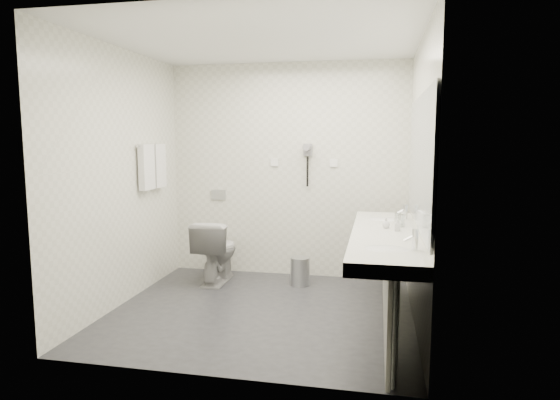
# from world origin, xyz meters

# --- Properties ---
(floor) EXTENTS (2.80, 2.80, 0.00)m
(floor) POSITION_xyz_m (0.00, 0.00, 0.00)
(floor) COLOR #2B2C31
(floor) RESTS_ON ground
(ceiling) EXTENTS (2.80, 2.80, 0.00)m
(ceiling) POSITION_xyz_m (0.00, 0.00, 2.50)
(ceiling) COLOR white
(ceiling) RESTS_ON wall_back
(wall_back) EXTENTS (2.80, 0.00, 2.80)m
(wall_back) POSITION_xyz_m (0.00, 1.30, 1.25)
(wall_back) COLOR silver
(wall_back) RESTS_ON floor
(wall_front) EXTENTS (2.80, 0.00, 2.80)m
(wall_front) POSITION_xyz_m (0.00, -1.30, 1.25)
(wall_front) COLOR silver
(wall_front) RESTS_ON floor
(wall_left) EXTENTS (0.00, 2.60, 2.60)m
(wall_left) POSITION_xyz_m (-1.40, 0.00, 1.25)
(wall_left) COLOR silver
(wall_left) RESTS_ON floor
(wall_right) EXTENTS (0.00, 2.60, 2.60)m
(wall_right) POSITION_xyz_m (1.40, 0.00, 1.25)
(wall_right) COLOR silver
(wall_right) RESTS_ON floor
(vanity_counter) EXTENTS (0.55, 2.20, 0.10)m
(vanity_counter) POSITION_xyz_m (1.12, -0.20, 0.80)
(vanity_counter) COLOR white
(vanity_counter) RESTS_ON floor
(vanity_panel) EXTENTS (0.03, 2.15, 0.75)m
(vanity_panel) POSITION_xyz_m (1.15, -0.20, 0.38)
(vanity_panel) COLOR gray
(vanity_panel) RESTS_ON floor
(vanity_post_near) EXTENTS (0.06, 0.06, 0.75)m
(vanity_post_near) POSITION_xyz_m (1.18, -1.24, 0.38)
(vanity_post_near) COLOR silver
(vanity_post_near) RESTS_ON floor
(vanity_post_far) EXTENTS (0.06, 0.06, 0.75)m
(vanity_post_far) POSITION_xyz_m (1.18, 0.84, 0.38)
(vanity_post_far) COLOR silver
(vanity_post_far) RESTS_ON floor
(mirror) EXTENTS (0.02, 2.20, 1.05)m
(mirror) POSITION_xyz_m (1.39, -0.20, 1.45)
(mirror) COLOR #B2BCC6
(mirror) RESTS_ON wall_right
(basin_near) EXTENTS (0.40, 0.31, 0.05)m
(basin_near) POSITION_xyz_m (1.12, -0.85, 0.83)
(basin_near) COLOR white
(basin_near) RESTS_ON vanity_counter
(basin_far) EXTENTS (0.40, 0.31, 0.05)m
(basin_far) POSITION_xyz_m (1.12, 0.45, 0.83)
(basin_far) COLOR white
(basin_far) RESTS_ON vanity_counter
(faucet_near) EXTENTS (0.04, 0.04, 0.15)m
(faucet_near) POSITION_xyz_m (1.32, -0.85, 0.92)
(faucet_near) COLOR silver
(faucet_near) RESTS_ON vanity_counter
(faucet_far) EXTENTS (0.04, 0.04, 0.15)m
(faucet_far) POSITION_xyz_m (1.32, 0.45, 0.92)
(faucet_far) COLOR silver
(faucet_far) RESTS_ON vanity_counter
(soap_bottle_a) EXTENTS (0.05, 0.05, 0.10)m
(soap_bottle_a) POSITION_xyz_m (1.23, -0.15, 0.90)
(soap_bottle_a) COLOR beige
(soap_bottle_a) RESTS_ON vanity_counter
(soap_bottle_b) EXTENTS (0.09, 0.09, 0.09)m
(soap_bottle_b) POSITION_xyz_m (1.13, -0.03, 0.89)
(soap_bottle_b) COLOR beige
(soap_bottle_b) RESTS_ON vanity_counter
(glass_left) EXTENTS (0.07, 0.07, 0.11)m
(glass_left) POSITION_xyz_m (1.27, 0.06, 0.90)
(glass_left) COLOR silver
(glass_left) RESTS_ON vanity_counter
(glass_right) EXTENTS (0.06, 0.06, 0.10)m
(glass_right) POSITION_xyz_m (1.24, 0.18, 0.90)
(glass_right) COLOR silver
(glass_right) RESTS_ON vanity_counter
(toilet) EXTENTS (0.40, 0.71, 0.72)m
(toilet) POSITION_xyz_m (-0.73, 0.83, 0.36)
(toilet) COLOR white
(toilet) RESTS_ON floor
(flush_plate) EXTENTS (0.18, 0.02, 0.12)m
(flush_plate) POSITION_xyz_m (-0.85, 1.29, 0.95)
(flush_plate) COLOR #B2B5BA
(flush_plate) RESTS_ON wall_back
(pedal_bin) EXTENTS (0.27, 0.27, 0.30)m
(pedal_bin) POSITION_xyz_m (0.23, 0.88, 0.15)
(pedal_bin) COLOR #B2B5BA
(pedal_bin) RESTS_ON floor
(bin_lid) EXTENTS (0.22, 0.22, 0.02)m
(bin_lid) POSITION_xyz_m (0.23, 0.88, 0.31)
(bin_lid) COLOR #B2B5BA
(bin_lid) RESTS_ON pedal_bin
(towel_rail) EXTENTS (0.02, 0.62, 0.02)m
(towel_rail) POSITION_xyz_m (-1.35, 0.55, 1.55)
(towel_rail) COLOR silver
(towel_rail) RESTS_ON wall_left
(towel_near) EXTENTS (0.07, 0.24, 0.48)m
(towel_near) POSITION_xyz_m (-1.34, 0.41, 1.33)
(towel_near) COLOR white
(towel_near) RESTS_ON towel_rail
(towel_far) EXTENTS (0.07, 0.24, 0.48)m
(towel_far) POSITION_xyz_m (-1.34, 0.69, 1.33)
(towel_far) COLOR white
(towel_far) RESTS_ON towel_rail
(dryer_cradle) EXTENTS (0.10, 0.04, 0.14)m
(dryer_cradle) POSITION_xyz_m (0.25, 1.27, 1.50)
(dryer_cradle) COLOR gray
(dryer_cradle) RESTS_ON wall_back
(dryer_barrel) EXTENTS (0.08, 0.14, 0.08)m
(dryer_barrel) POSITION_xyz_m (0.25, 1.20, 1.53)
(dryer_barrel) COLOR gray
(dryer_barrel) RESTS_ON dryer_cradle
(dryer_cord) EXTENTS (0.02, 0.02, 0.35)m
(dryer_cord) POSITION_xyz_m (0.25, 1.26, 1.25)
(dryer_cord) COLOR black
(dryer_cord) RESTS_ON dryer_cradle
(switch_plate_a) EXTENTS (0.09, 0.02, 0.09)m
(switch_plate_a) POSITION_xyz_m (-0.15, 1.29, 1.35)
(switch_plate_a) COLOR white
(switch_plate_a) RESTS_ON wall_back
(switch_plate_b) EXTENTS (0.09, 0.02, 0.09)m
(switch_plate_b) POSITION_xyz_m (0.55, 1.29, 1.35)
(switch_plate_b) COLOR white
(switch_plate_b) RESTS_ON wall_back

